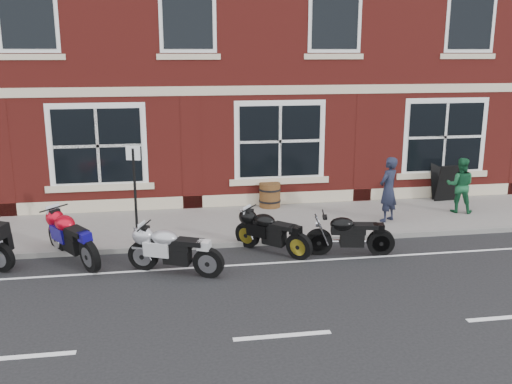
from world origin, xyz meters
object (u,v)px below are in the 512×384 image
pedestrian_left (388,189)px  a_board_sign (444,182)px  moto_sport_silver (174,248)px  pedestrian_right (460,185)px  moto_naked_black (348,233)px  moto_sport_black (272,231)px  barrel_planter (270,195)px  moto_sport_red (73,235)px  parking_sign (135,188)px

pedestrian_left → a_board_sign: pedestrian_left is taller
moto_sport_silver → pedestrian_right: size_ratio=1.27×
moto_sport_silver → moto_naked_black: bearing=-57.4°
moto_sport_silver → moto_naked_black: moto_sport_silver is taller
moto_sport_black → moto_naked_black: 1.70m
moto_naked_black → a_board_sign: 5.65m
moto_sport_silver → moto_naked_black: (3.86, 0.47, -0.03)m
a_board_sign → moto_sport_silver: bearing=-158.0°
a_board_sign → barrel_planter: a_board_sign is taller
a_board_sign → barrel_planter: bearing=173.4°
moto_sport_black → moto_sport_red: bearing=132.3°
moto_sport_black → parking_sign: (-3.00, 0.72, 0.93)m
pedestrian_right → barrel_planter: size_ratio=2.19×
moto_naked_black → moto_sport_silver: bearing=108.2°
pedestrian_right → a_board_sign: bearing=-74.0°
pedestrian_right → parking_sign: parking_sign is taller
barrel_planter → parking_sign: bearing=-143.1°
barrel_planter → moto_sport_black: bearing=-100.0°
moto_naked_black → barrel_planter: bearing=26.4°
moto_naked_black → pedestrian_left: (1.72, 1.98, 0.46)m
pedestrian_left → a_board_sign: bearing=-179.9°
moto_sport_silver → parking_sign: 2.00m
moto_sport_silver → pedestrian_left: pedestrian_left is taller
pedestrian_left → a_board_sign: (2.50, 1.77, -0.29)m
pedestrian_left → pedestrian_right: bearing=156.8°
moto_sport_black → moto_sport_silver: size_ratio=0.78×
moto_sport_red → parking_sign: size_ratio=0.86×
moto_naked_black → barrel_planter: 3.99m
moto_naked_black → pedestrian_left: size_ratio=1.16×
moto_sport_black → a_board_sign: 6.75m
moto_sport_black → pedestrian_left: size_ratio=0.89×
moto_sport_silver → barrel_planter: 5.16m
moto_sport_red → parking_sign: parking_sign is taller
a_board_sign → parking_sign: (-8.87, -2.62, 0.77)m
a_board_sign → barrel_planter: 5.27m
moto_sport_red → moto_sport_black: 4.34m
a_board_sign → parking_sign: parking_sign is taller
parking_sign → moto_naked_black: bearing=2.1°
moto_sport_red → pedestrian_left: size_ratio=1.16×
moto_naked_black → parking_sign: (-4.65, 1.13, 0.93)m
moto_sport_red → pedestrian_left: 7.84m
pedestrian_right → barrel_planter: bearing=10.3°
moto_sport_red → a_board_sign: (10.20, 3.16, 0.10)m
a_board_sign → parking_sign: 9.28m
moto_sport_silver → moto_naked_black: size_ratio=0.98×
moto_sport_silver → barrel_planter: size_ratio=2.80×
pedestrian_right → a_board_sign: 1.32m
pedestrian_left → parking_sign: (-6.37, -0.84, 0.48)m
a_board_sign → moto_sport_black: bearing=-155.9°
moto_naked_black → a_board_sign: bearing=-37.1°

